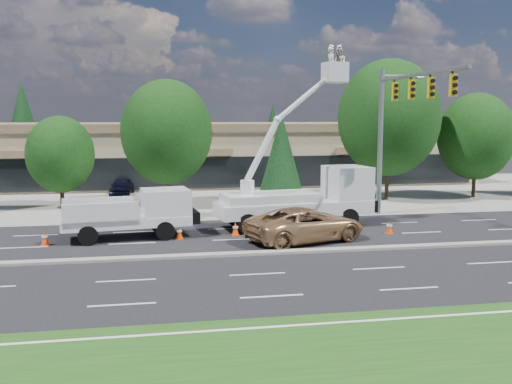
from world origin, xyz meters
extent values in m
plane|color=black|center=(0.00, 0.00, 0.00)|extent=(140.00, 140.00, 0.00)
cube|color=gray|center=(0.00, 20.00, 0.01)|extent=(140.00, 22.00, 0.01)
cube|color=gray|center=(0.00, 0.00, 0.06)|extent=(120.00, 0.55, 0.12)
cube|color=tan|center=(0.00, 30.00, 2.50)|extent=(50.00, 15.00, 5.00)
cube|color=brown|center=(0.00, 30.00, 5.15)|extent=(50.40, 15.40, 0.70)
cube|color=black|center=(0.00, 22.45, 1.50)|extent=(48.00, 0.12, 2.60)
cylinder|color=#332114|center=(-10.00, 15.00, 1.00)|extent=(0.28, 0.28, 2.00)
ellipsoid|color=black|center=(-10.00, 15.00, 3.61)|extent=(4.45, 4.45, 5.11)
cylinder|color=#332114|center=(-3.00, 15.00, 1.40)|extent=(0.28, 0.28, 2.80)
ellipsoid|color=black|center=(-3.00, 15.00, 5.06)|extent=(6.22, 6.22, 7.16)
cylinder|color=#332114|center=(5.00, 15.00, 0.40)|extent=(0.26, 0.26, 0.80)
cone|color=black|center=(5.00, 15.00, 3.43)|extent=(3.24, 3.24, 5.92)
cylinder|color=#332114|center=(13.00, 15.00, 1.66)|extent=(0.28, 0.28, 3.33)
ellipsoid|color=black|center=(13.00, 15.00, 6.01)|extent=(7.40, 7.40, 8.51)
cylinder|color=#332114|center=(20.00, 15.00, 1.28)|extent=(0.28, 0.28, 2.56)
ellipsoid|color=black|center=(20.00, 15.00, 4.62)|extent=(5.68, 5.68, 6.53)
cylinder|color=#332114|center=(-18.00, 42.00, 0.40)|extent=(0.26, 0.26, 0.80)
cone|color=black|center=(-18.00, 42.00, 5.28)|extent=(4.99, 4.99, 9.12)
cylinder|color=#332114|center=(-4.00, 42.00, 0.40)|extent=(0.26, 0.26, 0.80)
cone|color=black|center=(-4.00, 42.00, 5.15)|extent=(4.87, 4.87, 8.90)
cylinder|color=#332114|center=(10.00, 42.00, 0.40)|extent=(0.26, 0.26, 0.80)
cone|color=black|center=(10.00, 42.00, 4.01)|extent=(3.79, 3.79, 6.93)
cylinder|color=#332114|center=(22.00, 42.00, 0.40)|extent=(0.26, 0.26, 0.80)
cone|color=black|center=(22.00, 42.00, 5.36)|extent=(5.07, 5.07, 9.26)
cylinder|color=gray|center=(10.00, 9.20, 4.50)|extent=(0.32, 0.32, 9.00)
cylinder|color=gray|center=(10.00, 4.20, 8.30)|extent=(0.20, 10.00, 0.20)
cylinder|color=gray|center=(11.30, 9.20, 8.60)|extent=(2.60, 0.12, 0.12)
cube|color=gold|center=(10.00, 7.20, 7.55)|extent=(0.32, 0.22, 1.05)
cube|color=gold|center=(10.00, 5.00, 7.55)|extent=(0.32, 0.22, 1.05)
cube|color=gold|center=(10.00, 2.80, 7.55)|extent=(0.32, 0.22, 1.05)
cube|color=gold|center=(10.00, 0.60, 7.55)|extent=(0.32, 0.22, 1.05)
cube|color=silver|center=(-5.32, 4.49, 0.89)|extent=(6.57, 3.16, 0.47)
cube|color=silver|center=(-3.34, 4.77, 1.63)|extent=(2.60, 2.56, 1.58)
cube|color=black|center=(-2.67, 4.86, 1.84)|extent=(0.36, 1.99, 1.05)
cube|color=silver|center=(-6.71, 5.31, 1.42)|extent=(3.59, 0.80, 1.16)
cube|color=silver|center=(-6.44, 3.33, 1.42)|extent=(3.59, 0.80, 1.16)
cube|color=silver|center=(3.72, 6.01, 1.08)|extent=(8.90, 3.66, 0.76)
cube|color=silver|center=(6.94, 6.42, 2.21)|extent=(2.46, 2.79, 2.16)
cube|color=black|center=(7.74, 6.52, 2.38)|extent=(0.36, 2.15, 1.30)
cube|color=silver|center=(2.33, 5.83, 1.67)|extent=(5.46, 3.12, 0.54)
cylinder|color=silver|center=(1.04, 5.67, 2.27)|extent=(0.76, 0.76, 0.86)
cube|color=silver|center=(6.05, 6.31, 8.52)|extent=(1.30, 1.11, 1.17)
imported|color=beige|center=(5.82, 6.28, 8.95)|extent=(0.53, 0.73, 1.86)
imported|color=beige|center=(6.29, 6.34, 8.95)|extent=(0.81, 0.99, 1.86)
ellipsoid|color=white|center=(5.82, 6.28, 9.90)|extent=(0.28, 0.28, 0.19)
ellipsoid|color=white|center=(6.29, 6.34, 9.90)|extent=(0.28, 0.28, 0.19)
cube|color=#FF4108|center=(-9.09, 3.58, 0.01)|extent=(0.40, 0.40, 0.03)
cone|color=#FF4108|center=(-9.09, 3.58, 0.35)|extent=(0.36, 0.36, 0.70)
cylinder|color=white|center=(-9.09, 3.58, 0.42)|extent=(0.29, 0.29, 0.10)
cube|color=#FF4108|center=(-2.72, 3.78, 0.01)|extent=(0.40, 0.40, 0.03)
cone|color=#FF4108|center=(-2.72, 3.78, 0.35)|extent=(0.36, 0.36, 0.70)
cylinder|color=white|center=(-2.72, 3.78, 0.42)|extent=(0.29, 0.29, 0.10)
cube|color=#FF4108|center=(0.19, 4.28, 0.01)|extent=(0.40, 0.40, 0.03)
cone|color=#FF4108|center=(0.19, 4.28, 0.35)|extent=(0.36, 0.36, 0.70)
cylinder|color=white|center=(0.19, 4.28, 0.42)|extent=(0.29, 0.29, 0.10)
cube|color=#FF4108|center=(8.22, 3.30, 0.01)|extent=(0.40, 0.40, 0.03)
cone|color=#FF4108|center=(8.22, 3.30, 0.35)|extent=(0.36, 0.36, 0.70)
cylinder|color=white|center=(8.22, 3.30, 0.42)|extent=(0.29, 0.29, 0.10)
imported|color=tan|center=(3.39, 2.26, 0.84)|extent=(6.64, 4.62, 1.68)
imported|color=black|center=(-6.45, 21.00, 0.66)|extent=(1.94, 4.01, 1.32)
imported|color=black|center=(5.45, 16.00, 0.74)|extent=(1.99, 4.63, 1.48)
camera|label=1|loc=(-3.83, -24.42, 6.09)|focal=40.00mm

